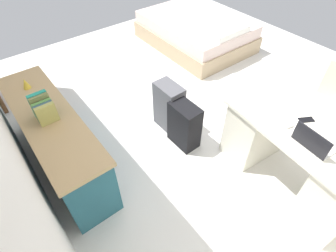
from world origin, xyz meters
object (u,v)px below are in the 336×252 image
Objects in this scene: figurine_small at (26,84)px; bed at (196,32)px; desk at (294,157)px; office_chair at (329,111)px; credenza at (57,141)px; suitcase_black at (184,125)px; cell_phone_by_mouse at (306,120)px; computer_mouse at (290,125)px; laptop at (313,142)px; suitcase_spare_grey at (169,107)px.

bed is at bearing -78.38° from figurine_small.
bed is at bearing -24.35° from desk.
credenza is (1.51, 2.59, -0.05)m from office_chair.
figurine_small is at bearing 101.62° from bed.
credenza is at bearing 64.74° from suitcase_black.
figurine_small is at bearing 71.80° from cell_phone_by_mouse.
cell_phone_by_mouse is at bearing -99.84° from computer_mouse.
office_chair reaches higher than credenza.
desk is 2.81m from figurine_small.
suitcase_black is (-0.58, -1.25, -0.09)m from credenza.
computer_mouse is at bearing 153.41° from bed.
laptop is at bearing 131.38° from desk.
laptop reaches higher than suitcase_spare_grey.
suitcase_spare_grey is 1.62m from laptop.
cell_phone_by_mouse is at bearing -157.30° from suitcase_spare_grey.
suitcase_black is 1.75m from figurine_small.
suitcase_black is 0.91× the size of suitcase_spare_grey.
figurine_small is at bearing 45.12° from computer_mouse.
suitcase_black is at bearing 30.10° from computer_mouse.
cell_phone_by_mouse is (-1.32, -0.57, 0.44)m from suitcase_spare_grey.
desk reaches higher than credenza.
suitcase_spare_grey is (0.34, -0.04, 0.03)m from suitcase_black.
laptop is 3.01× the size of figurine_small.
laptop is at bearing 170.98° from computer_mouse.
desk is 0.83× the size of credenza.
bed is 3.27m from laptop.
figurine_small reaches higher than bed.
credenza is at bearing 78.75° from suitcase_spare_grey.
figurine_small is at bearing 38.56° from desk.
figurine_small is at bearing 0.16° from credenza.
credenza reaches higher than bed.
desk is 2.39m from credenza.
bed is 2.46m from suitcase_black.
bed is (2.66, -0.41, -0.18)m from office_chair.
suitcase_black is 5.61× the size of computer_mouse.
credenza reaches higher than suitcase_spare_grey.
bed is 17.37× the size of figurine_small.
bed is 2.20m from suitcase_spare_grey.
credenza is 18.00× the size of computer_mouse.
credenza is 5.44× the size of laptop.
computer_mouse reaches higher than suitcase_spare_grey.
laptop reaches higher than cell_phone_by_mouse.
computer_mouse is (0.25, -0.07, -0.03)m from laptop.
cell_phone_by_mouse is (-1.56, -1.86, 0.38)m from credenza.
suitcase_spare_grey is (1.27, 1.30, -0.11)m from office_chair.
cell_phone_by_mouse is (-2.71, 1.14, 0.50)m from bed.
desk is 2.42× the size of suitcase_spare_grey.
suitcase_spare_grey is (-1.39, 1.71, 0.07)m from bed.
desk is at bearing -156.08° from suitcase_black.
office_chair reaches higher than computer_mouse.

